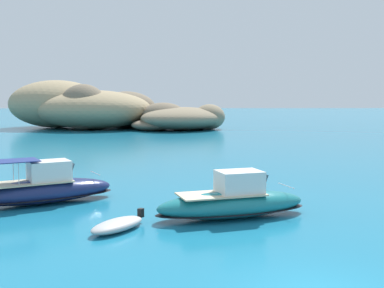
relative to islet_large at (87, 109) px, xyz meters
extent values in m
ellipsoid|color=#9E8966|center=(1.39, -2.08, -0.05)|extent=(20.15, 17.92, 6.15)
ellipsoid|color=#756651|center=(6.35, 2.76, -1.53)|extent=(13.53, 11.57, 3.17)
ellipsoid|color=#9E8966|center=(-5.01, 0.77, 0.79)|extent=(20.83, 21.01, 7.82)
ellipsoid|color=#756651|center=(-0.38, 3.98, -1.27)|extent=(12.08, 14.13, 3.70)
ellipsoid|color=#756651|center=(0.40, -4.95, 0.40)|extent=(10.63, 10.66, 7.04)
ellipsoid|color=#756651|center=(6.30, 1.30, -0.12)|extent=(14.09, 14.15, 6.01)
ellipsoid|color=#756651|center=(12.64, -4.58, -1.02)|extent=(10.21, 10.00, 4.20)
ellipsoid|color=#84755B|center=(15.66, -4.80, -1.37)|extent=(18.15, 18.95, 3.51)
ellipsoid|color=#84755B|center=(18.05, -0.60, -1.73)|extent=(10.06, 10.01, 2.79)
ellipsoid|color=#84755B|center=(19.88, -4.27, -1.15)|extent=(5.62, 6.72, 3.93)
ellipsoid|color=#756651|center=(11.11, -6.68, -2.26)|extent=(9.04, 8.99, 1.72)
ellipsoid|color=#19727A|center=(16.99, -58.46, -2.56)|extent=(6.83, 3.67, 1.11)
ellipsoid|color=black|center=(16.99, -58.46, -2.81)|extent=(6.96, 3.74, 0.13)
cube|color=#C6B793|center=(16.52, -58.60, -2.09)|extent=(3.91, 2.58, 0.06)
cube|color=silver|center=(17.30, -58.37, -1.60)|extent=(2.14, 1.82, 0.92)
cube|color=#2D4756|center=(18.20, -58.12, -1.51)|extent=(0.56, 1.29, 0.49)
cylinder|color=silver|center=(19.44, -57.77, -1.91)|extent=(0.41, 1.33, 0.04)
ellipsoid|color=navy|center=(8.24, -55.48, -2.55)|extent=(6.88, 4.94, 1.14)
ellipsoid|color=black|center=(8.24, -55.48, -2.81)|extent=(7.02, 5.04, 0.14)
cube|color=#C6B793|center=(7.79, -55.72, -2.06)|extent=(4.07, 3.25, 0.06)
cube|color=silver|center=(8.53, -55.32, -1.56)|extent=(2.33, 2.13, 0.94)
cube|color=#2D4756|center=(9.38, -54.87, -1.47)|extent=(0.81, 1.26, 0.50)
cylinder|color=silver|center=(10.55, -54.25, -1.88)|extent=(0.70, 1.26, 0.04)
cube|color=navy|center=(7.20, -56.04, -0.99)|extent=(2.52, 2.34, 0.04)
cylinder|color=silver|center=(6.87, -55.41, -1.53)|extent=(0.03, 0.03, 1.08)
cylinder|color=silver|center=(7.53, -56.66, -1.53)|extent=(0.03, 0.03, 1.08)
ellipsoid|color=#B2B2B2|center=(12.39, -60.29, -2.90)|extent=(2.40, 2.76, 0.44)
cube|color=#9E998E|center=(12.39, -60.29, -2.84)|extent=(1.54, 1.84, 0.06)
cube|color=black|center=(13.20, -59.15, -2.72)|extent=(0.28, 0.28, 0.36)
camera|label=1|loc=(14.64, -77.82, 1.96)|focal=43.90mm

